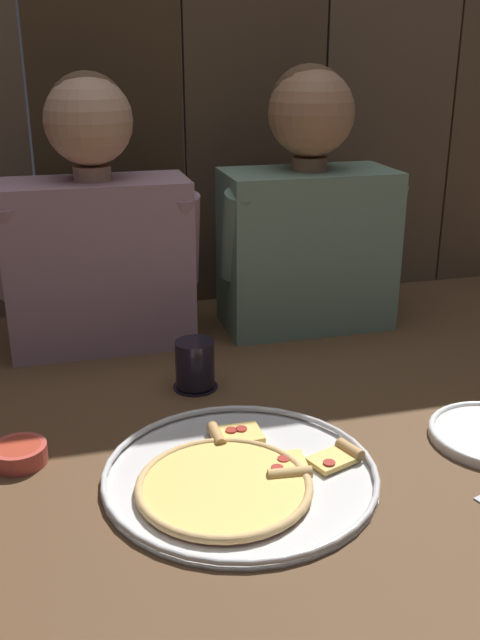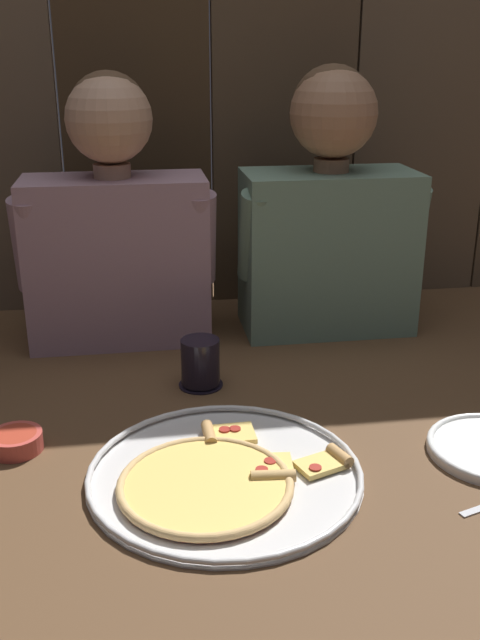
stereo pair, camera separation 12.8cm
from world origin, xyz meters
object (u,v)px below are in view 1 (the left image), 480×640
at_px(pizza_tray, 237,477).
at_px(diner_left, 96,226).
at_px(diner_right, 308,210).
at_px(dipping_bowl, 19,453).
at_px(drinking_glass, 195,365).

relative_size(pizza_tray, diner_left, 0.74).
bearing_deg(diner_right, dipping_bowl, -144.12).
bearing_deg(drinking_glass, pizza_tray, -90.71).
bearing_deg(dipping_bowl, drinking_glass, 30.87).
bearing_deg(drinking_glass, diner_left, 119.07).
distance_m(drinking_glass, dipping_bowl, 0.39).
height_order(pizza_tray, diner_left, diner_left).
xyz_separation_m(drinking_glass, diner_left, (-0.16, 0.28, 0.23)).
relative_size(drinking_glass, diner_left, 0.17).
relative_size(pizza_tray, dipping_bowl, 4.85).
relative_size(drinking_glass, dipping_bowl, 1.10).
bearing_deg(diner_left, dipping_bowl, -110.27).
distance_m(pizza_tray, drinking_glass, 0.35).
bearing_deg(pizza_tray, dipping_bowl, 156.21).
distance_m(dipping_bowl, diner_right, 0.86).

